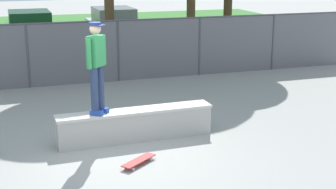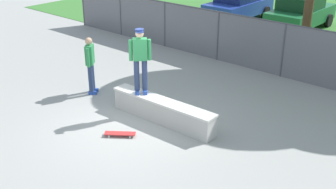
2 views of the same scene
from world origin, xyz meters
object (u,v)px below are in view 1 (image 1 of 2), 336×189
skateboard (139,161)px  car_silver (113,26)px  car_green (30,31)px  concrete_ledge (135,124)px  skateboarder (97,63)px

skateboard → car_silver: (2.46, 13.24, 0.77)m
car_silver → car_green: bearing=-174.3°
concrete_ledge → skateboarder: (-0.77, -0.03, 1.35)m
skateboarder → skateboard: (0.48, -1.30, -1.60)m
concrete_ledge → skateboard: (-0.29, -1.32, -0.25)m
concrete_ledge → car_green: bearing=96.9°
skateboarder → car_silver: 12.32m
skateboarder → skateboard: bearing=-69.7°
skateboarder → car_green: size_ratio=0.44×
skateboarder → car_green: (-0.62, 11.58, -0.84)m
skateboarder → car_green: bearing=93.1°
skateboard → car_green: size_ratio=0.18×
skateboarder → car_silver: size_ratio=0.44×
skateboarder → skateboard: 2.12m
concrete_ledge → car_silver: (2.16, 11.91, 0.51)m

